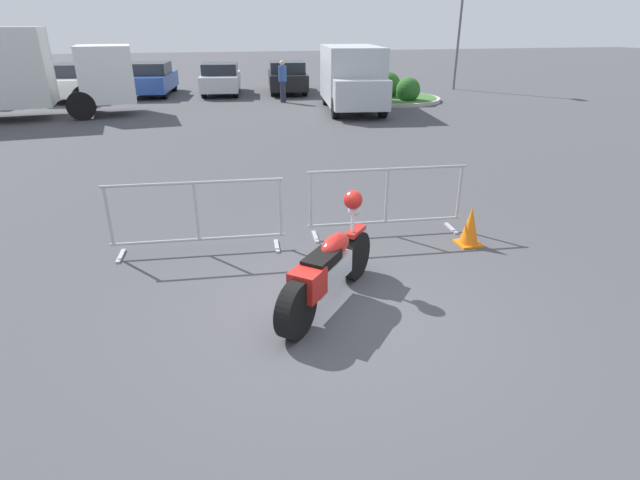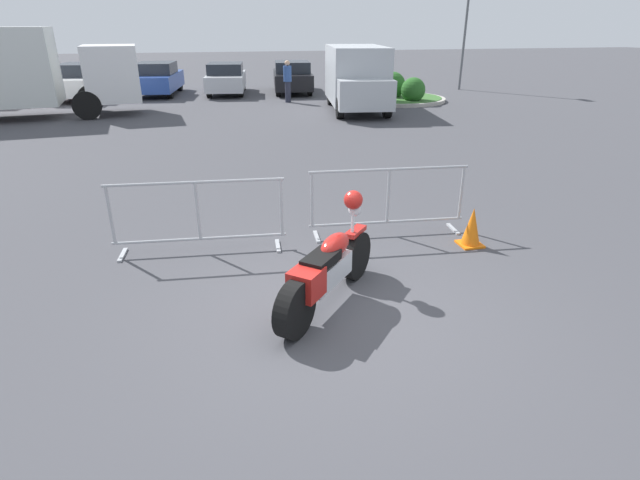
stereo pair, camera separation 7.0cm
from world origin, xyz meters
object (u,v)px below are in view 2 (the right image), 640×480
parked_car_red (4,83)px  street_lamp (467,9)px  crowd_barrier_near (198,216)px  traffic_cone (472,227)px  parked_car_white (83,81)px  parked_car_silver (226,78)px  pedestrian (288,80)px  crowd_barrier_far (388,200)px  box_truck (4,70)px  parked_car_black (292,77)px  motorcycle (328,268)px  parked_car_blue (158,78)px  delivery_van (357,76)px

parked_car_red → street_lamp: street_lamp is taller
crowd_barrier_near → traffic_cone: (3.93, -0.71, -0.27)m
parked_car_white → parked_car_silver: parked_car_white is taller
parked_car_silver → pedestrian: pedestrian is taller
parked_car_red → traffic_cone: (11.72, -18.51, -0.46)m
parked_car_white → pedestrian: (8.58, -3.27, 0.16)m
parked_car_white → pedestrian: bearing=-103.1°
crowd_barrier_far → traffic_cone: 1.31m
parked_car_red → box_truck: bearing=-153.5°
crowd_barrier_near → traffic_cone: bearing=-10.3°
box_truck → parked_car_black: bearing=19.1°
pedestrian → parked_car_white: bearing=159.2°
motorcycle → crowd_barrier_far: (1.43, 1.86, 0.09)m
crowd_barrier_far → street_lamp: bearing=58.9°
parked_car_black → parked_car_red: bearing=98.0°
parked_car_blue → street_lamp: bearing=-87.7°
motorcycle → crowd_barrier_near: motorcycle is taller
box_truck → parked_car_red: size_ratio=1.74×
street_lamp → crowd_barrier_near: bearing=-127.6°
motorcycle → box_truck: box_truck is taller
motorcycle → box_truck: (-7.56, 14.77, 1.17)m
pedestrian → street_lamp: size_ratio=0.30×
motorcycle → traffic_cone: size_ratio=2.92×
crowd_barrier_far → parked_car_black: parked_car_black is taller
motorcycle → crowd_barrier_near: size_ratio=0.70×
parked_car_red → traffic_cone: size_ratio=7.69×
crowd_barrier_far → delivery_van: (3.24, 12.01, 0.68)m
parked_car_red → parked_car_blue: parked_car_red is taller
motorcycle → parked_car_blue: size_ratio=0.38×
parked_car_red → parked_car_white: bearing=-79.7°
parked_car_blue → pedestrian: bearing=-117.2°
parked_car_blue → pedestrian: (5.46, -3.81, 0.18)m
box_truck → traffic_cone: box_truck is taller
delivery_van → box_truck: bearing=-85.1°
motorcycle → parked_car_white: parked_car_white is taller
parked_car_black → pedestrian: size_ratio=2.63×
delivery_van → parked_car_blue: 10.03m
motorcycle → crowd_barrier_near: (-1.43, 1.86, 0.09)m
traffic_cone → parked_car_silver: bearing=97.1°
crowd_barrier_near → traffic_cone: 4.01m
parked_car_silver → street_lamp: street_lamp is taller
crowd_barrier_far → parked_car_blue: bearing=103.4°
box_truck → pedestrian: 10.22m
crowd_barrier_far → box_truck: box_truck is taller
box_truck → parked_car_silver: 9.33m
delivery_van → street_lamp: 9.05m
delivery_van → parked_car_silver: size_ratio=1.21×
parked_car_white → parked_car_silver: 6.25m
crowd_barrier_far → delivery_van: 12.46m
crowd_barrier_far → parked_car_black: size_ratio=0.55×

